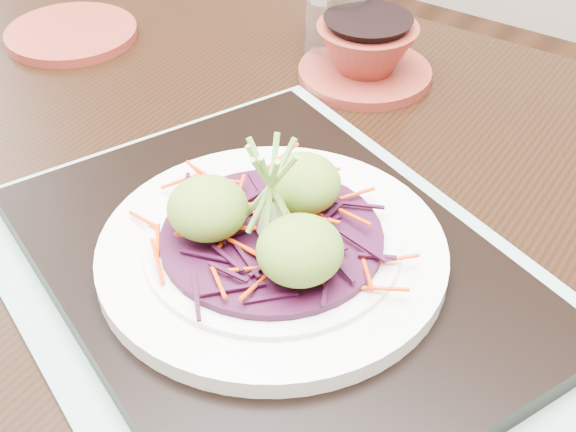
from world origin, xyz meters
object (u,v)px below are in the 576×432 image
Objects in this scene: serving_tray at (272,268)px; terracotta_side_plate at (71,34)px; white_plate at (272,251)px; water_glass at (337,10)px; dining_table at (281,327)px; terracotta_bowl_set at (366,55)px.

terracotta_side_plate is at bearing 176.92° from serving_tray.
white_plate reaches higher than serving_tray.
water_glass reaches higher than serving_tray.
dining_table is at bearing -20.90° from terracotta_side_plate.
white_plate is 1.50× the size of terracotta_bowl_set.
white_plate is 0.32m from terracotta_bowl_set.
water_glass is at bearing 112.62° from dining_table.
serving_tray is at bearing 180.00° from white_plate.
dining_table is 7.62× the size of terracotta_bowl_set.
terracotta_side_plate is 0.30m from water_glass.
dining_table is at bearing 118.75° from white_plate.
serving_tray is at bearing -62.55° from dining_table.
serving_tray is 2.65× the size of terracotta_side_plate.
terracotta_side_plate is 1.48× the size of water_glass.
dining_table is 12.93× the size of water_glass.
white_plate reaches higher than dining_table.
terracotta_bowl_set is at bearing 129.90° from serving_tray.
dining_table is 0.14m from white_plate.
white_plate is at bearing -72.02° from terracotta_bowl_set.
terracotta_side_plate reaches higher than dining_table.
white_plate is 0.36m from water_glass.
terracotta_bowl_set reaches higher than dining_table.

